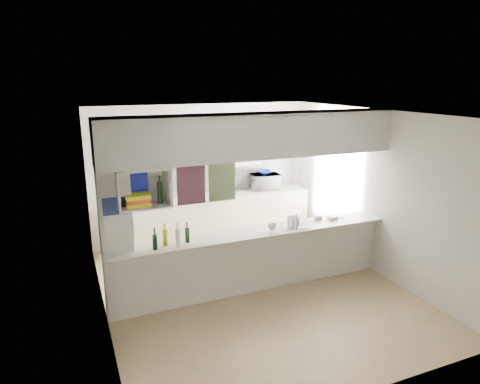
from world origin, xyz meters
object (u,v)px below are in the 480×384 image
wine_bottles (172,238)px  bowl (264,172)px  dish_rack (295,222)px  microwave (266,182)px

wine_bottles → bowl: bearing=42.7°
bowl → wine_bottles: 3.31m
wine_bottles → dish_rack: bearing=0.5°
microwave → bowl: 0.19m
bowl → wine_bottles: size_ratio=0.53×
dish_rack → bowl: bearing=78.2°
microwave → dish_rack: bearing=84.5°
microwave → wine_bottles: wine_bottles is taller
bowl → dish_rack: bowl is taller
microwave → bowl: bearing=-46.3°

